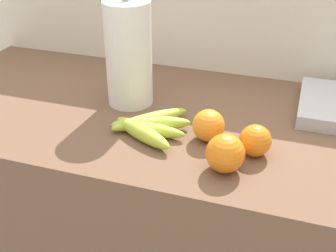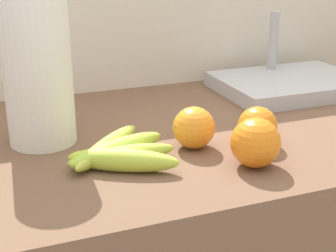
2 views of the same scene
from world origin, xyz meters
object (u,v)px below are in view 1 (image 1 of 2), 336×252
(orange_right, at_px, (225,153))
(paper_towel_roll, at_px, (129,54))
(orange_back_right, at_px, (255,141))
(banana_bunch, at_px, (148,126))
(orange_center, at_px, (209,125))

(orange_right, bearing_deg, paper_towel_roll, 142.88)
(orange_right, relative_size, paper_towel_roll, 0.27)
(orange_back_right, relative_size, paper_towel_roll, 0.23)
(orange_right, distance_m, paper_towel_roll, 0.39)
(banana_bunch, xyz_separation_m, orange_center, (0.14, 0.01, 0.02))
(paper_towel_roll, bearing_deg, orange_right, -37.12)
(orange_center, relative_size, paper_towel_roll, 0.25)
(orange_center, bearing_deg, orange_right, -60.34)
(orange_center, distance_m, orange_back_right, 0.11)
(banana_bunch, xyz_separation_m, orange_right, (0.20, -0.09, 0.02))
(banana_bunch, height_order, orange_right, orange_right)
(banana_bunch, bearing_deg, orange_right, -24.32)
(banana_bunch, distance_m, orange_back_right, 0.25)
(banana_bunch, relative_size, orange_center, 2.85)
(orange_back_right, bearing_deg, orange_center, 165.45)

